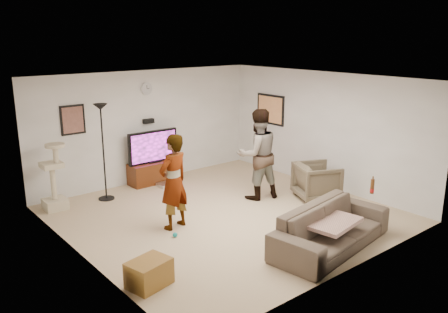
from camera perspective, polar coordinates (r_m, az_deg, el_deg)
floor at (r=8.74m, az=0.14°, el=-7.15°), size 5.50×5.50×0.02m
ceiling at (r=8.13m, az=0.15°, el=9.54°), size 5.50×5.50×0.02m
wall_back at (r=10.56m, az=-9.41°, el=3.67°), size 5.50×0.04×2.50m
wall_front at (r=6.55m, az=15.67°, el=-3.65°), size 5.50×0.04×2.50m
wall_left at (r=6.99m, az=-17.55°, el=-2.61°), size 0.04×5.50×2.50m
wall_right at (r=10.27m, az=12.08°, el=3.23°), size 0.04×5.50×2.50m
wall_clock at (r=10.41m, az=-9.53°, el=8.24°), size 0.26×0.04×0.26m
wall_speaker at (r=10.49m, az=-9.28°, el=4.32°), size 0.25×0.10×0.10m
picture_back at (r=9.76m, az=-18.11°, el=4.31°), size 0.42×0.03×0.52m
picture_right at (r=11.26m, az=5.72°, el=5.78°), size 0.03×0.78×0.62m
tv_stand at (r=10.59m, az=-8.60°, el=-1.91°), size 1.15×0.45×0.48m
console_box at (r=10.37m, az=-7.05°, el=-3.40°), size 0.40×0.30×0.07m
tv at (r=10.43m, az=-8.73°, el=1.22°), size 1.20×0.08×0.71m
tv_screen at (r=10.40m, az=-8.60°, el=1.18°), size 1.11×0.01×0.63m
floor_lamp at (r=9.52m, az=-14.61°, el=0.46°), size 0.32×0.32×1.95m
cat_tree at (r=9.35m, az=-20.33°, el=-2.36°), size 0.42×0.42×1.29m
person_left at (r=7.92m, az=-6.22°, el=-3.12°), size 0.68×0.52×1.66m
person_right at (r=9.33m, az=4.16°, el=0.28°), size 1.05×0.91×1.84m
sofa at (r=7.51m, az=13.07°, el=-8.53°), size 2.38×1.20×0.66m
throw_blanket at (r=7.43m, az=12.88°, el=-7.81°), size 1.00×0.84×0.06m
beer_bottle at (r=8.17m, az=17.78°, el=-3.52°), size 0.06×0.06×0.25m
armchair at (r=9.59m, az=11.34°, el=-3.01°), size 1.07×1.06×0.74m
side_table at (r=6.43m, az=-9.21°, el=-13.98°), size 0.62×0.52×0.36m
toy_ball at (r=7.83m, az=-6.04°, el=-9.56°), size 0.08×0.08×0.08m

